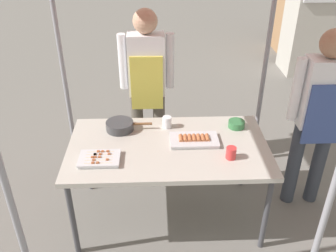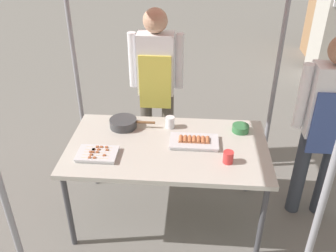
{
  "view_description": "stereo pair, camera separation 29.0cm",
  "coord_description": "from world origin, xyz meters",
  "px_view_note": "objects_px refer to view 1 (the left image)",
  "views": [
    {
      "loc": [
        -0.1,
        -2.44,
        2.4
      ],
      "look_at": [
        0.0,
        0.05,
        0.9
      ],
      "focal_mm": 39.36,
      "sensor_mm": 36.0,
      "label": 1
    },
    {
      "loc": [
        0.19,
        -2.43,
        2.4
      ],
      "look_at": [
        0.0,
        0.05,
        0.9
      ],
      "focal_mm": 39.36,
      "sensor_mm": 36.0,
      "label": 2
    }
  ],
  "objects_px": {
    "cooking_wok": "(120,125)",
    "condiment_bowl": "(236,124)",
    "drink_cup_by_wok": "(167,122)",
    "tray_grilled_sausages": "(194,140)",
    "customer_nearby": "(319,109)",
    "neighbor_stall_left": "(314,19)",
    "stall_table": "(168,151)",
    "drink_cup_near_edge": "(231,153)",
    "tray_meat_skewers": "(99,159)",
    "vendor_woman": "(147,79)"
  },
  "relations": [
    {
      "from": "stall_table",
      "to": "tray_meat_skewers",
      "type": "distance_m",
      "value": 0.56
    },
    {
      "from": "cooking_wok",
      "to": "drink_cup_by_wok",
      "type": "bearing_deg",
      "value": 3.29
    },
    {
      "from": "stall_table",
      "to": "tray_grilled_sausages",
      "type": "xyz_separation_m",
      "value": [
        0.21,
        0.04,
        0.07
      ]
    },
    {
      "from": "cooking_wok",
      "to": "customer_nearby",
      "type": "relative_size",
      "value": 0.24
    },
    {
      "from": "drink_cup_by_wok",
      "to": "neighbor_stall_left",
      "type": "bearing_deg",
      "value": 51.19
    },
    {
      "from": "cooking_wok",
      "to": "drink_cup_near_edge",
      "type": "height_order",
      "value": "drink_cup_near_edge"
    },
    {
      "from": "tray_grilled_sausages",
      "to": "cooking_wok",
      "type": "height_order",
      "value": "cooking_wok"
    },
    {
      "from": "stall_table",
      "to": "customer_nearby",
      "type": "relative_size",
      "value": 0.98
    },
    {
      "from": "tray_grilled_sausages",
      "to": "cooking_wok",
      "type": "distance_m",
      "value": 0.65
    },
    {
      "from": "cooking_wok",
      "to": "neighbor_stall_left",
      "type": "distance_m",
      "value": 4.14
    },
    {
      "from": "drink_cup_by_wok",
      "to": "vendor_woman",
      "type": "relative_size",
      "value": 0.06
    },
    {
      "from": "tray_grilled_sausages",
      "to": "vendor_woman",
      "type": "bearing_deg",
      "value": 116.49
    },
    {
      "from": "tray_meat_skewers",
      "to": "drink_cup_by_wok",
      "type": "relative_size",
      "value": 3.05
    },
    {
      "from": "drink_cup_by_wok",
      "to": "neighbor_stall_left",
      "type": "height_order",
      "value": "neighbor_stall_left"
    },
    {
      "from": "tray_grilled_sausages",
      "to": "drink_cup_by_wok",
      "type": "distance_m",
      "value": 0.32
    },
    {
      "from": "tray_grilled_sausages",
      "to": "neighbor_stall_left",
      "type": "xyz_separation_m",
      "value": [
        2.21,
        3.25,
        0.09
      ]
    },
    {
      "from": "cooking_wok",
      "to": "drink_cup_by_wok",
      "type": "height_order",
      "value": "drink_cup_by_wok"
    },
    {
      "from": "stall_table",
      "to": "neighbor_stall_left",
      "type": "distance_m",
      "value": 4.09
    },
    {
      "from": "condiment_bowl",
      "to": "vendor_woman",
      "type": "height_order",
      "value": "vendor_woman"
    },
    {
      "from": "tray_grilled_sausages",
      "to": "stall_table",
      "type": "bearing_deg",
      "value": -169.27
    },
    {
      "from": "stall_table",
      "to": "customer_nearby",
      "type": "distance_m",
      "value": 1.28
    },
    {
      "from": "stall_table",
      "to": "vendor_woman",
      "type": "xyz_separation_m",
      "value": [
        -0.17,
        0.81,
        0.27
      ]
    },
    {
      "from": "stall_table",
      "to": "neighbor_stall_left",
      "type": "xyz_separation_m",
      "value": [
        2.42,
        3.29,
        0.16
      ]
    },
    {
      "from": "cooking_wok",
      "to": "condiment_bowl",
      "type": "relative_size",
      "value": 2.78
    },
    {
      "from": "drink_cup_by_wok",
      "to": "neighbor_stall_left",
      "type": "relative_size",
      "value": 0.06
    },
    {
      "from": "tray_meat_skewers",
      "to": "condiment_bowl",
      "type": "height_order",
      "value": "condiment_bowl"
    },
    {
      "from": "cooking_wok",
      "to": "drink_cup_near_edge",
      "type": "relative_size",
      "value": 4.21
    },
    {
      "from": "cooking_wok",
      "to": "drink_cup_by_wok",
      "type": "relative_size",
      "value": 3.91
    },
    {
      "from": "cooking_wok",
      "to": "drink_cup_by_wok",
      "type": "distance_m",
      "value": 0.4
    },
    {
      "from": "neighbor_stall_left",
      "to": "condiment_bowl",
      "type": "bearing_deg",
      "value": -120.97
    },
    {
      "from": "tray_meat_skewers",
      "to": "drink_cup_by_wok",
      "type": "height_order",
      "value": "drink_cup_by_wok"
    },
    {
      "from": "cooking_wok",
      "to": "condiment_bowl",
      "type": "height_order",
      "value": "cooking_wok"
    },
    {
      "from": "stall_table",
      "to": "tray_meat_skewers",
      "type": "height_order",
      "value": "tray_meat_skewers"
    },
    {
      "from": "stall_table",
      "to": "cooking_wok",
      "type": "bearing_deg",
      "value": 147.3
    },
    {
      "from": "tray_grilled_sausages",
      "to": "customer_nearby",
      "type": "bearing_deg",
      "value": 6.41
    },
    {
      "from": "tray_grilled_sausages",
      "to": "cooking_wok",
      "type": "relative_size",
      "value": 0.99
    },
    {
      "from": "condiment_bowl",
      "to": "tray_meat_skewers",
      "type": "bearing_deg",
      "value": -158.31
    },
    {
      "from": "cooking_wok",
      "to": "condiment_bowl",
      "type": "xyz_separation_m",
      "value": [
        1.0,
        0.0,
        -0.01
      ]
    },
    {
      "from": "drink_cup_by_wok",
      "to": "customer_nearby",
      "type": "height_order",
      "value": "customer_nearby"
    },
    {
      "from": "condiment_bowl",
      "to": "neighbor_stall_left",
      "type": "distance_m",
      "value": 3.54
    },
    {
      "from": "tray_meat_skewers",
      "to": "customer_nearby",
      "type": "xyz_separation_m",
      "value": [
        1.77,
        0.34,
        0.2
      ]
    },
    {
      "from": "vendor_woman",
      "to": "tray_meat_skewers",
      "type": "bearing_deg",
      "value": 70.54
    },
    {
      "from": "tray_meat_skewers",
      "to": "drink_cup_by_wok",
      "type": "distance_m",
      "value": 0.7
    },
    {
      "from": "vendor_woman",
      "to": "neighbor_stall_left",
      "type": "xyz_separation_m",
      "value": [
        2.59,
        2.48,
        -0.11
      ]
    },
    {
      "from": "cooking_wok",
      "to": "neighbor_stall_left",
      "type": "bearing_deg",
      "value": 47.12
    },
    {
      "from": "drink_cup_near_edge",
      "to": "customer_nearby",
      "type": "height_order",
      "value": "customer_nearby"
    },
    {
      "from": "tray_grilled_sausages",
      "to": "condiment_bowl",
      "type": "bearing_deg",
      "value": 29.49
    },
    {
      "from": "tray_meat_skewers",
      "to": "drink_cup_near_edge",
      "type": "xyz_separation_m",
      "value": [
        0.99,
        -0.0,
        0.03
      ]
    },
    {
      "from": "condiment_bowl",
      "to": "neighbor_stall_left",
      "type": "bearing_deg",
      "value": 59.03
    },
    {
      "from": "condiment_bowl",
      "to": "stall_table",
      "type": "bearing_deg",
      "value": -156.56
    }
  ]
}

